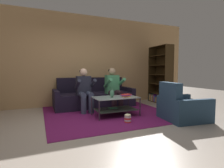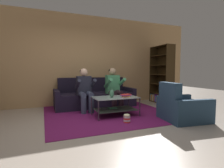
# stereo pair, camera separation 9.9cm
# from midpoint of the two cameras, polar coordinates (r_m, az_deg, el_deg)

# --- Properties ---
(ground) EXTENTS (16.80, 16.80, 0.00)m
(ground) POSITION_cam_midpoint_polar(r_m,az_deg,el_deg) (3.60, -2.53, -13.51)
(ground) COLOR #AEA092
(back_partition) EXTENTS (8.40, 0.12, 2.90)m
(back_partition) POSITION_cam_midpoint_polar(r_m,az_deg,el_deg) (5.82, -10.66, 7.66)
(back_partition) COLOR tan
(back_partition) RESTS_ON ground
(couch) EXTENTS (2.39, 0.91, 0.89)m
(couch) POSITION_cam_midpoint_polar(r_m,az_deg,el_deg) (5.44, -5.18, -4.28)
(couch) COLOR black
(couch) RESTS_ON ground
(person_seated_left) EXTENTS (0.50, 0.58, 1.17)m
(person_seated_left) POSITION_cam_midpoint_polar(r_m,az_deg,el_deg) (4.77, -8.27, -1.29)
(person_seated_left) COLOR #3C445E
(person_seated_left) RESTS_ON ground
(person_seated_right) EXTENTS (0.50, 0.58, 1.19)m
(person_seated_right) POSITION_cam_midpoint_polar(r_m,az_deg,el_deg) (5.03, 1.20, -0.85)
(person_seated_right) COLOR #301C24
(person_seated_right) RESTS_ON ground
(coffee_table) EXTENTS (1.06, 0.61, 0.47)m
(coffee_table) POSITION_cam_midpoint_polar(r_m,az_deg,el_deg) (4.28, 1.60, -6.31)
(coffee_table) COLOR #AFC2BE
(coffee_table) RESTS_ON ground
(area_rug) EXTENTS (3.10, 3.24, 0.01)m
(area_rug) POSITION_cam_midpoint_polar(r_m,az_deg,el_deg) (4.79, -1.62, -8.92)
(area_rug) COLOR #6A1751
(area_rug) RESTS_ON ground
(vase) EXTENTS (0.11, 0.11, 0.21)m
(vase) POSITION_cam_midpoint_polar(r_m,az_deg,el_deg) (4.18, 0.58, -3.04)
(vase) COLOR #43795A
(vase) RESTS_ON coffee_table
(book_stack) EXTENTS (0.26, 0.21, 0.07)m
(book_stack) POSITION_cam_midpoint_polar(r_m,az_deg,el_deg) (4.29, 5.26, -3.71)
(book_stack) COLOR orange
(book_stack) RESTS_ON coffee_table
(bookshelf) EXTENTS (0.37, 0.98, 1.94)m
(bookshelf) POSITION_cam_midpoint_polar(r_m,az_deg,el_deg) (6.26, 16.43, 1.13)
(bookshelf) COLOR #322310
(bookshelf) RESTS_ON ground
(armchair) EXTENTS (0.98, 0.95, 0.85)m
(armchair) POSITION_cam_midpoint_polar(r_m,az_deg,el_deg) (4.22, 22.57, -7.35)
(armchair) COLOR navy
(armchair) RESTS_ON ground
(popcorn_tub) EXTENTS (0.15, 0.15, 0.19)m
(popcorn_tub) POSITION_cam_midpoint_polar(r_m,az_deg,el_deg) (3.79, 5.64, -11.09)
(popcorn_tub) COLOR red
(popcorn_tub) RESTS_ON ground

